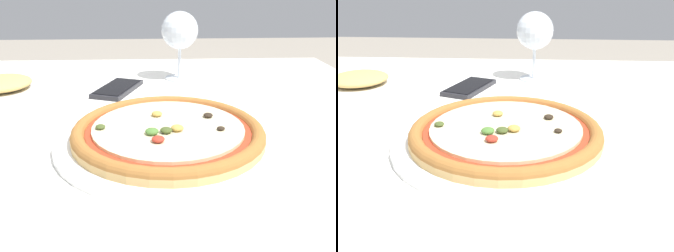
% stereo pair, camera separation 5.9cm
% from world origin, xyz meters
% --- Properties ---
extents(dining_table, '(1.32, 0.91, 0.70)m').
position_xyz_m(dining_table, '(0.00, 0.00, 0.62)').
color(dining_table, '#997047').
rests_on(dining_table, ground_plane).
extents(pizza_plate, '(0.36, 0.36, 0.04)m').
position_xyz_m(pizza_plate, '(0.17, -0.15, 0.72)').
color(pizza_plate, white).
rests_on(pizza_plate, dining_table).
extents(wine_glass_far_left, '(0.09, 0.09, 0.17)m').
position_xyz_m(wine_glass_far_left, '(0.21, 0.23, 0.82)').
color(wine_glass_far_left, silver).
rests_on(wine_glass_far_left, dining_table).
extents(cell_phone, '(0.12, 0.16, 0.01)m').
position_xyz_m(cell_phone, '(0.06, 0.13, 0.71)').
color(cell_phone, '#232328').
rests_on(cell_phone, dining_table).
extents(side_plate, '(0.23, 0.23, 0.04)m').
position_xyz_m(side_plate, '(-0.19, 0.13, 0.72)').
color(side_plate, white).
rests_on(side_plate, dining_table).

